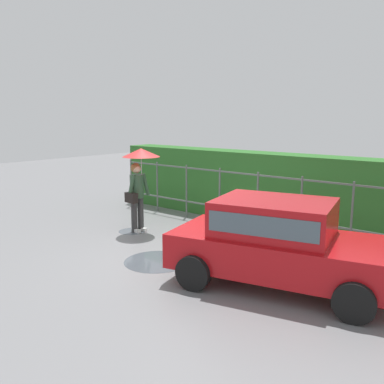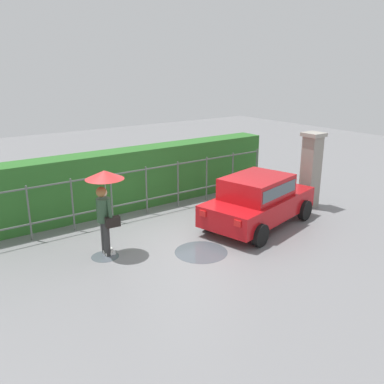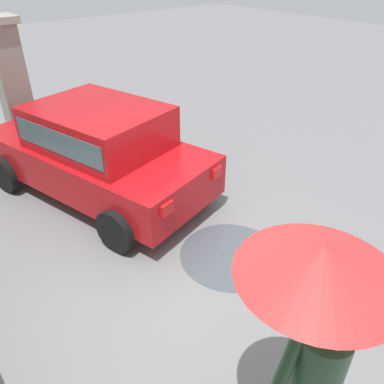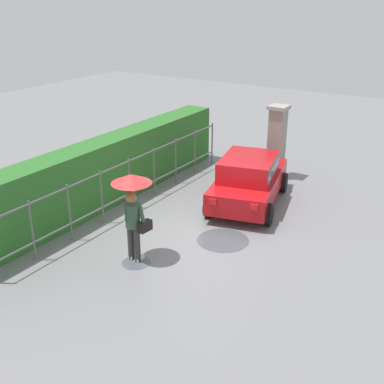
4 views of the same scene
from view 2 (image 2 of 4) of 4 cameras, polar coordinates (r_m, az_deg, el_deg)
The scene contains 8 objects.
ground_plane at distance 11.20m, azimuth -0.16°, elevation -6.44°, with size 40.00×40.00×0.00m, color slate.
car at distance 12.00m, azimuth 9.01°, elevation -0.92°, with size 3.98×2.53×1.48m.
pedestrian at distance 10.08m, azimuth -11.86°, elevation -0.32°, with size 0.92×0.92×2.09m.
gate_pillar at distance 13.94m, azimuth 15.94°, elevation 3.02°, with size 0.60×0.60×2.42m.
fence_section at distance 12.89m, azimuth -6.25°, elevation 0.53°, with size 9.42×0.05×1.50m.
hedge_row at distance 13.59m, azimuth -8.11°, elevation 1.89°, with size 10.37×0.90×1.90m, color #2D6B28.
puddle_near at distance 10.47m, azimuth 1.25°, elevation -8.20°, with size 1.32×1.32×0.00m, color #4C545B.
puddle_far at distance 10.45m, azimuth -11.79°, elevation -8.62°, with size 0.67×0.67×0.00m, color #4C545B.
Camera 2 is at (-6.00, -8.34, 4.47)m, focal length 39.01 mm.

